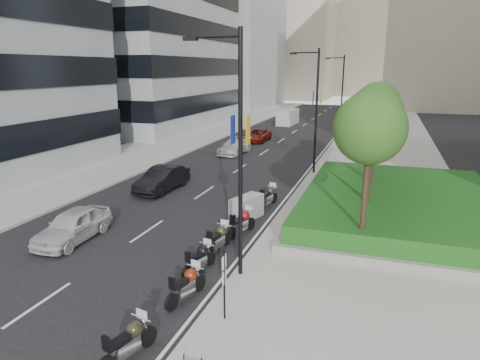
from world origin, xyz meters
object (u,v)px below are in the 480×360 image
at_px(lamp_post_2, 341,92).
at_px(delivery_van, 287,118).
at_px(motorcycle_5, 247,208).
at_px(motorcycle_3, 219,239).
at_px(car_a, 73,225).
at_px(motorcycle_0, 129,342).
at_px(motorcycle_6, 268,197).
at_px(lamp_post_1, 314,105).
at_px(lamp_post_0, 236,145).
at_px(car_d, 257,135).
at_px(parking_sign, 224,280).
at_px(car_c, 235,146).
at_px(motorcycle_2, 200,259).
at_px(motorcycle_1, 187,285).
at_px(car_b, 162,179).
at_px(motorcycle_4, 242,223).

distance_m(lamp_post_2, delivery_van, 12.92).
bearing_deg(motorcycle_5, motorcycle_3, -161.11).
distance_m(car_a, delivery_van, 43.41).
bearing_deg(motorcycle_0, motorcycle_6, 13.17).
relative_size(lamp_post_1, motorcycle_3, 4.22).
height_order(lamp_post_0, car_d, lamp_post_0).
bearing_deg(parking_sign, lamp_post_2, 90.99).
relative_size(car_d, delivery_van, 0.92).
height_order(parking_sign, car_c, parking_sign).
xyz_separation_m(parking_sign, motorcycle_2, (-2.13, 2.90, -0.91)).
bearing_deg(motorcycle_0, car_c, 27.36).
distance_m(lamp_post_2, parking_sign, 38.18).
height_order(car_a, delivery_van, delivery_van).
xyz_separation_m(car_c, delivery_van, (0.06, 21.83, 0.28)).
height_order(motorcycle_1, car_a, car_a).
relative_size(motorcycle_0, motorcycle_3, 0.98).
xyz_separation_m(lamp_post_0, car_c, (-8.02, 22.49, -4.39)).
relative_size(lamp_post_1, lamp_post_2, 1.00).
bearing_deg(car_c, motorcycle_2, -69.26).
distance_m(parking_sign, motorcycle_5, 9.45).
xyz_separation_m(lamp_post_2, car_c, (-8.02, -12.51, -4.39)).
height_order(car_b, delivery_van, delivery_van).
distance_m(motorcycle_2, car_d, 30.52).
bearing_deg(motorcycle_0, car_a, 61.48).
bearing_deg(lamp_post_1, motorcycle_1, -93.14).
bearing_deg(motorcycle_6, car_c, 38.97).
xyz_separation_m(lamp_post_0, lamp_post_2, (0.00, 35.00, 0.00)).
bearing_deg(lamp_post_0, lamp_post_2, 90.00).
distance_m(lamp_post_2, motorcycle_1, 37.42).
xyz_separation_m(lamp_post_2, parking_sign, (0.66, -38.00, -3.61)).
distance_m(car_a, car_c, 21.58).
distance_m(motorcycle_0, delivery_van, 50.25).
xyz_separation_m(lamp_post_0, car_d, (-7.97, 29.72, -4.42)).
bearing_deg(car_b, lamp_post_0, -46.21).
bearing_deg(motorcycle_5, lamp_post_1, 9.48).
bearing_deg(car_d, motorcycle_4, -74.89).
distance_m(motorcycle_3, motorcycle_4, 2.15).
height_order(lamp_post_0, motorcycle_0, lamp_post_0).
bearing_deg(car_d, motorcycle_2, -77.49).
bearing_deg(car_a, lamp_post_1, 60.65).
xyz_separation_m(car_b, delivery_van, (0.41, 34.79, 0.19)).
distance_m(motorcycle_2, delivery_van, 44.89).
distance_m(lamp_post_0, car_a, 9.34).
relative_size(motorcycle_2, car_c, 0.43).
bearing_deg(motorcycle_6, motorcycle_1, -167.52).
xyz_separation_m(lamp_post_0, car_a, (-8.22, 0.90, -4.33)).
bearing_deg(car_c, delivery_van, 94.41).
bearing_deg(motorcycle_4, motorcycle_0, -164.10).
relative_size(lamp_post_0, motorcycle_0, 4.32).
bearing_deg(motorcycle_0, delivery_van, 21.35).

